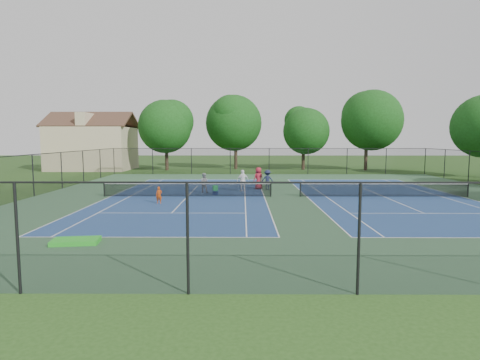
{
  "coord_description": "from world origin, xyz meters",
  "views": [
    {
      "loc": [
        -3.05,
        -28.3,
        4.13
      ],
      "look_at": [
        -3.24,
        -1.0,
        1.3
      ],
      "focal_mm": 30.0,
      "sensor_mm": 36.0,
      "label": 1
    }
  ],
  "objects_px": {
    "bystander_c": "(258,178)",
    "ball_hopper": "(215,188)",
    "instructor": "(204,183)",
    "bystander_b": "(268,180)",
    "tree_back_c": "(304,128)",
    "ball_crate": "(215,193)",
    "clapboard_house": "(93,146)",
    "bystander_a": "(243,181)",
    "tree_back_b": "(236,120)",
    "tree_back_a": "(166,124)",
    "child_player": "(159,195)",
    "tree_back_d": "(367,118)"
  },
  "relations": [
    {
      "from": "bystander_a",
      "to": "ball_hopper",
      "type": "relative_size",
      "value": 4.35
    },
    {
      "from": "ball_hopper",
      "to": "child_player",
      "type": "bearing_deg",
      "value": -128.86
    },
    {
      "from": "ball_crate",
      "to": "ball_hopper",
      "type": "relative_size",
      "value": 0.95
    },
    {
      "from": "tree_back_b",
      "to": "ball_hopper",
      "type": "bearing_deg",
      "value": -92.49
    },
    {
      "from": "child_player",
      "to": "ball_crate",
      "type": "xyz_separation_m",
      "value": [
        3.31,
        4.1,
        -0.39
      ]
    },
    {
      "from": "clapboard_house",
      "to": "ball_hopper",
      "type": "height_order",
      "value": "clapboard_house"
    },
    {
      "from": "bystander_a",
      "to": "tree_back_b",
      "type": "bearing_deg",
      "value": -110.28
    },
    {
      "from": "bystander_a",
      "to": "bystander_c",
      "type": "height_order",
      "value": "bystander_c"
    },
    {
      "from": "instructor",
      "to": "ball_crate",
      "type": "xyz_separation_m",
      "value": [
        0.95,
        -1.06,
        -0.61
      ]
    },
    {
      "from": "instructor",
      "to": "tree_back_a",
      "type": "bearing_deg",
      "value": -70.61
    },
    {
      "from": "clapboard_house",
      "to": "ball_hopper",
      "type": "xyz_separation_m",
      "value": [
        17.92,
        -23.97,
        -2.6
      ]
    },
    {
      "from": "tree_back_c",
      "to": "instructor",
      "type": "distance_m",
      "value": 25.87
    },
    {
      "from": "bystander_a",
      "to": "tree_back_d",
      "type": "bearing_deg",
      "value": -149.83
    },
    {
      "from": "ball_hopper",
      "to": "ball_crate",
      "type": "bearing_deg",
      "value": 0.0
    },
    {
      "from": "instructor",
      "to": "bystander_b",
      "type": "xyz_separation_m",
      "value": [
        4.99,
        1.71,
        0.06
      ]
    },
    {
      "from": "tree_back_d",
      "to": "bystander_a",
      "type": "xyz_separation_m",
      "value": [
        -16.04,
        -21.15,
        -5.97
      ]
    },
    {
      "from": "tree_back_b",
      "to": "ball_hopper",
      "type": "xyz_separation_m",
      "value": [
        -1.08,
        -24.97,
        -6.1
      ]
    },
    {
      "from": "tree_back_a",
      "to": "bystander_c",
      "type": "xyz_separation_m",
      "value": [
        11.23,
        -19.77,
        -5.14
      ]
    },
    {
      "from": "tree_back_d",
      "to": "instructor",
      "type": "height_order",
      "value": "tree_back_d"
    },
    {
      "from": "instructor",
      "to": "clapboard_house",
      "type": "bearing_deg",
      "value": -51.72
    },
    {
      "from": "child_player",
      "to": "ball_crate",
      "type": "distance_m",
      "value": 5.28
    },
    {
      "from": "bystander_c",
      "to": "ball_hopper",
      "type": "bearing_deg",
      "value": 13.68
    },
    {
      "from": "instructor",
      "to": "bystander_c",
      "type": "distance_m",
      "value": 4.78
    },
    {
      "from": "bystander_c",
      "to": "ball_crate",
      "type": "xyz_separation_m",
      "value": [
        -3.32,
        -3.2,
        -0.75
      ]
    },
    {
      "from": "tree_back_d",
      "to": "bystander_a",
      "type": "relative_size",
      "value": 6.06
    },
    {
      "from": "clapboard_house",
      "to": "ball_crate",
      "type": "height_order",
      "value": "clapboard_house"
    },
    {
      "from": "child_player",
      "to": "ball_hopper",
      "type": "bearing_deg",
      "value": 49.38
    },
    {
      "from": "tree_back_b",
      "to": "bystander_a",
      "type": "height_order",
      "value": "tree_back_b"
    },
    {
      "from": "ball_hopper",
      "to": "tree_back_c",
      "type": "bearing_deg",
      "value": 67.18
    },
    {
      "from": "tree_back_b",
      "to": "instructor",
      "type": "distance_m",
      "value": 24.7
    },
    {
      "from": "instructor",
      "to": "bystander_b",
      "type": "height_order",
      "value": "bystander_b"
    },
    {
      "from": "tree_back_b",
      "to": "bystander_a",
      "type": "relative_size",
      "value": 5.86
    },
    {
      "from": "bystander_a",
      "to": "child_player",
      "type": "bearing_deg",
      "value": 25.29
    },
    {
      "from": "clapboard_house",
      "to": "bystander_c",
      "type": "distance_m",
      "value": 29.78
    },
    {
      "from": "bystander_b",
      "to": "bystander_c",
      "type": "bearing_deg",
      "value": -17.93
    },
    {
      "from": "tree_back_d",
      "to": "ball_crate",
      "type": "distance_m",
      "value": 29.98
    },
    {
      "from": "instructor",
      "to": "ball_hopper",
      "type": "relative_size",
      "value": 3.85
    },
    {
      "from": "tree_back_c",
      "to": "ball_crate",
      "type": "height_order",
      "value": "tree_back_c"
    },
    {
      "from": "tree_back_a",
      "to": "bystander_c",
      "type": "relative_size",
      "value": 5.07
    },
    {
      "from": "tree_back_d",
      "to": "tree_back_c",
      "type": "bearing_deg",
      "value": 172.87
    },
    {
      "from": "instructor",
      "to": "bystander_c",
      "type": "xyz_separation_m",
      "value": [
        4.27,
        2.14,
        0.15
      ]
    },
    {
      "from": "tree_back_b",
      "to": "ball_hopper",
      "type": "height_order",
      "value": "tree_back_b"
    },
    {
      "from": "tree_back_d",
      "to": "clapboard_house",
      "type": "height_order",
      "value": "tree_back_d"
    },
    {
      "from": "instructor",
      "to": "ball_hopper",
      "type": "bearing_deg",
      "value": 133.76
    },
    {
      "from": "child_player",
      "to": "bystander_c",
      "type": "distance_m",
      "value": 9.86
    },
    {
      "from": "tree_back_a",
      "to": "ball_crate",
      "type": "bearing_deg",
      "value": -70.98
    },
    {
      "from": "bystander_a",
      "to": "tree_back_c",
      "type": "bearing_deg",
      "value": -132.6
    },
    {
      "from": "tree_back_a",
      "to": "tree_back_b",
      "type": "distance_m",
      "value": 9.24
    },
    {
      "from": "tree_back_c",
      "to": "ball_crate",
      "type": "xyz_separation_m",
      "value": [
        -10.08,
        -23.97,
        -5.33
      ]
    },
    {
      "from": "bystander_a",
      "to": "ball_hopper",
      "type": "xyz_separation_m",
      "value": [
        -2.04,
        -1.82,
        -0.36
      ]
    }
  ]
}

